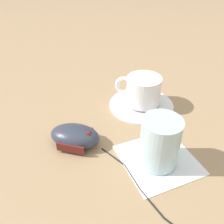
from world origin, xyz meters
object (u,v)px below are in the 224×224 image
(computer_mouse, at_px, (76,137))
(drinking_glass, at_px, (160,142))
(coffee_cup, at_px, (142,90))
(saucer, at_px, (141,104))

(computer_mouse, xyz_separation_m, drinking_glass, (0.12, -0.11, 0.03))
(coffee_cup, bearing_deg, drinking_glass, -112.59)
(saucer, xyz_separation_m, coffee_cup, (0.00, 0.00, 0.04))
(drinking_glass, bearing_deg, coffee_cup, 67.41)
(coffee_cup, xyz_separation_m, computer_mouse, (-0.19, -0.06, -0.02))
(coffee_cup, height_order, drinking_glass, drinking_glass)
(saucer, distance_m, coffee_cup, 0.04)
(computer_mouse, relative_size, drinking_glass, 1.24)
(saucer, relative_size, coffee_cup, 1.64)
(saucer, bearing_deg, coffee_cup, 57.40)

